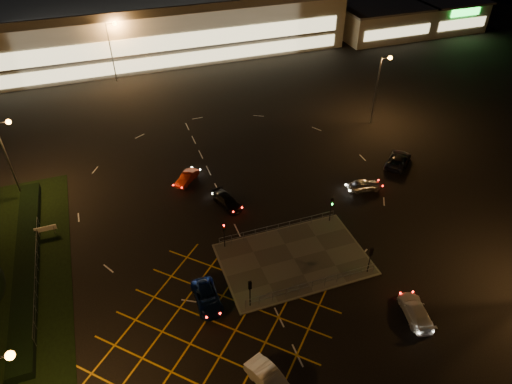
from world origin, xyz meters
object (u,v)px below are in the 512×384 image
object	(u,v)px
signal_ne	(331,205)
car_circ_red	(187,178)
signal_se	(371,255)
car_east_grey	(398,160)
car_right_silver	(364,185)
car_approach_white	(416,311)
car_queue_white	(271,381)
car_left_blue	(207,298)
signal_sw	(250,289)
car_far_dkgrey	(227,201)
signal_nw	(224,230)

from	to	relation	value
signal_ne	car_circ_red	size ratio (longest dim) A/B	0.85
signal_se	car_east_grey	world-z (taller)	signal_se
car_right_silver	car_east_grey	bearing A→B (deg)	-57.09
signal_ne	car_right_silver	distance (m)	7.71
car_approach_white	car_queue_white	bearing A→B (deg)	19.74
car_queue_white	car_left_blue	distance (m)	9.79
signal_sw	car_circ_red	size ratio (longest dim) A/B	0.85
signal_sw	signal_ne	size ratio (longest dim) A/B	1.00
signal_ne	car_left_blue	xyz separation A→B (m)	(-15.50, -6.28, -1.72)
signal_se	car_left_blue	world-z (taller)	signal_se
signal_sw	car_far_dkgrey	size ratio (longest dim) A/B	0.72
signal_nw	car_queue_white	xyz separation A→B (m)	(-1.02, -15.75, -1.59)
car_queue_white	car_right_silver	bearing A→B (deg)	24.23
car_left_blue	car_approach_white	bearing A→B (deg)	-24.55
signal_se	car_approach_white	xyz separation A→B (m)	(1.26, -5.92, -1.70)
car_left_blue	car_east_grey	bearing A→B (deg)	24.69
signal_se	car_far_dkgrey	xyz separation A→B (m)	(-9.77, 14.50, -1.73)
car_queue_white	car_far_dkgrey	xyz separation A→B (m)	(3.25, 22.26, -0.14)
car_right_silver	car_east_grey	world-z (taller)	car_east_grey
car_far_dkgrey	signal_sw	bearing A→B (deg)	-116.32
signal_nw	car_left_blue	bearing A→B (deg)	-119.15
car_queue_white	car_far_dkgrey	distance (m)	22.50
car_east_grey	car_approach_white	size ratio (longest dim) A/B	1.14
car_east_grey	car_approach_white	xyz separation A→B (m)	(-12.14, -20.96, -0.06)
signal_se	car_circ_red	size ratio (longest dim) A/B	0.85
car_right_silver	car_far_dkgrey	bearing A→B (deg)	88.25
signal_se	car_east_grey	xyz separation A→B (m)	(13.40, 15.04, -1.63)
car_left_blue	signal_nw	bearing A→B (deg)	60.78
signal_sw	car_east_grey	xyz separation A→B (m)	(25.40, 15.04, -1.63)
car_east_grey	car_queue_white	bearing A→B (deg)	89.18
car_far_dkgrey	car_right_silver	size ratio (longest dim) A/B	1.09
car_far_dkgrey	car_right_silver	bearing A→B (deg)	-27.02
signal_nw	signal_ne	bearing A→B (deg)	0.00
signal_se	car_left_blue	distance (m)	15.69
signal_ne	car_circ_red	bearing A→B (deg)	136.15
signal_sw	car_approach_white	size ratio (longest dim) A/B	0.68
car_east_grey	signal_sw	bearing A→B (deg)	79.02
car_approach_white	car_east_grey	bearing A→B (deg)	-107.69
car_left_blue	car_circ_red	distance (m)	18.98
signal_sw	car_far_dkgrey	bearing A→B (deg)	-98.75
signal_ne	car_east_grey	xyz separation A→B (m)	(13.40, 7.06, -1.63)
car_queue_white	signal_nw	bearing A→B (deg)	65.47
signal_ne	car_queue_white	distance (m)	20.49
signal_ne	car_east_grey	size ratio (longest dim) A/B	0.60
signal_ne	signal_nw	bearing A→B (deg)	180.00
signal_nw	car_right_silver	size ratio (longest dim) A/B	0.78
signal_se	car_queue_white	bearing A→B (deg)	30.80
car_far_dkgrey	car_right_silver	xyz separation A→B (m)	(16.26, -2.71, 0.05)
car_right_silver	signal_sw	bearing A→B (deg)	130.23
signal_sw	car_east_grey	size ratio (longest dim) A/B	0.60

